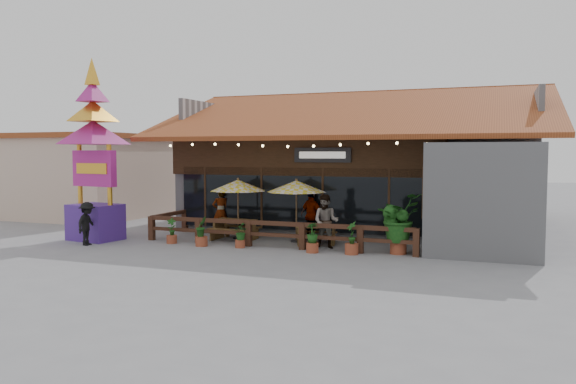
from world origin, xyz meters
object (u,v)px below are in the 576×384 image
at_px(picnic_table_left, 234,226).
at_px(thai_sign_tower, 94,137).
at_px(umbrella_right, 296,187).
at_px(umbrella_left, 238,186).
at_px(tropical_plant, 399,219).
at_px(pedestrian, 87,224).
at_px(picnic_table_right, 317,232).

xyz_separation_m(picnic_table_left, thai_sign_tower, (-4.89, -1.87, 3.34)).
xyz_separation_m(umbrella_right, picnic_table_left, (-2.37, -0.33, -1.52)).
bearing_deg(umbrella_right, umbrella_left, -178.05).
bearing_deg(tropical_plant, pedestrian, -168.61).
distance_m(picnic_table_right, thai_sign_tower, 9.02).
relative_size(umbrella_left, tropical_plant, 1.17).
relative_size(umbrella_left, thai_sign_tower, 0.32).
relative_size(umbrella_right, picnic_table_right, 1.61).
bearing_deg(pedestrian, tropical_plant, -85.00).
bearing_deg(picnic_table_right, picnic_table_left, -179.89).
xyz_separation_m(picnic_table_right, thai_sign_tower, (-8.14, -1.87, 3.40)).
relative_size(picnic_table_right, pedestrian, 1.06).
distance_m(picnic_table_left, pedestrian, 5.27).
bearing_deg(picnic_table_right, tropical_plant, -15.51).
relative_size(thai_sign_tower, pedestrian, 4.74).
bearing_deg(picnic_table_left, tropical_plant, -7.61).
distance_m(tropical_plant, pedestrian, 10.86).
bearing_deg(thai_sign_tower, picnic_table_left, 20.87).
xyz_separation_m(picnic_table_left, pedestrian, (-4.34, -2.99, 0.25)).
xyz_separation_m(umbrella_right, tropical_plant, (3.94, -1.17, -0.90)).
bearing_deg(thai_sign_tower, umbrella_right, 16.84).
height_order(umbrella_left, tropical_plant, umbrella_left).
bearing_deg(picnic_table_right, thai_sign_tower, -167.05).
bearing_deg(umbrella_left, umbrella_right, 1.95).
height_order(picnic_table_right, pedestrian, pedestrian).
relative_size(umbrella_right, thai_sign_tower, 0.36).
distance_m(umbrella_left, picnic_table_right, 3.59).
height_order(picnic_table_left, thai_sign_tower, thai_sign_tower).
xyz_separation_m(umbrella_right, pedestrian, (-6.70, -3.32, -1.27)).
bearing_deg(picnic_table_right, umbrella_left, 175.62).
distance_m(umbrella_left, pedestrian, 5.59).
xyz_separation_m(thai_sign_tower, tropical_plant, (11.20, 1.02, -2.72)).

